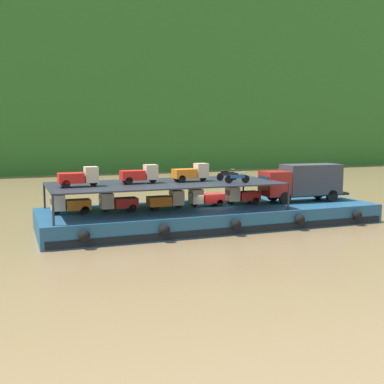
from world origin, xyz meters
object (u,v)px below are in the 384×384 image
cargo_barge (212,216)px  mini_truck_lower_fore (206,198)px  mini_truck_lower_mid (166,200)px  mini_truck_lower_aft (118,202)px  mini_truck_lower_stern (70,204)px  motorcycle_upper_centre (227,175)px  covered_lorry (303,181)px  mini_truck_upper_mid (140,174)px  mini_truck_lower_bow (242,195)px  mini_truck_upper_stern (79,177)px  motorcycle_upper_port (237,177)px  mini_truck_upper_fore (191,173)px

cargo_barge → mini_truck_lower_fore: mini_truck_lower_fore is taller
mini_truck_lower_mid → mini_truck_lower_fore: same height
mini_truck_lower_aft → mini_truck_lower_mid: size_ratio=1.00×
mini_truck_lower_stern → motorcycle_upper_centre: (12.07, -0.54, 1.74)m
mini_truck_lower_stern → mini_truck_lower_aft: bearing=-5.7°
cargo_barge → mini_truck_lower_fore: size_ratio=9.55×
mini_truck_lower_mid → motorcycle_upper_centre: motorcycle_upper_centre is taller
covered_lorry → mini_truck_lower_mid: bearing=178.6°
mini_truck_lower_mid → mini_truck_upper_mid: (-1.98, 0.16, 2.00)m
mini_truck_lower_aft → motorcycle_upper_centre: 8.87m
mini_truck_lower_mid → mini_truck_lower_bow: bearing=2.9°
mini_truck_lower_mid → mini_truck_upper_stern: (-6.47, -0.39, 2.00)m
motorcycle_upper_centre → covered_lorry: bearing=-2.5°
mini_truck_upper_mid → motorcycle_upper_port: size_ratio=1.45×
motorcycle_upper_centre → mini_truck_upper_mid: bearing=178.7°
mini_truck_lower_bow → mini_truck_upper_fore: mini_truck_upper_fore is taller
mini_truck_upper_fore → motorcycle_upper_centre: (2.96, -0.15, -0.26)m
covered_lorry → mini_truck_lower_bow: (-5.32, 0.63, -1.00)m
mini_truck_lower_bow → mini_truck_upper_stern: mini_truck_upper_stern is taller
mini_truck_lower_mid → covered_lorry: bearing=-1.4°
mini_truck_upper_stern → mini_truck_lower_bow: bearing=3.2°
motorcycle_upper_port → mini_truck_lower_aft: bearing=163.9°
mini_truck_lower_aft → mini_truck_upper_stern: size_ratio=1.00×
mini_truck_lower_mid → mini_truck_lower_stern: bearing=175.6°
mini_truck_lower_aft → mini_truck_lower_bow: 10.23m
mini_truck_lower_mid → mini_truck_upper_fore: (2.08, 0.15, 2.00)m
covered_lorry → mini_truck_lower_aft: covered_lorry is taller
mini_truck_lower_mid → mini_truck_upper_stern: 6.78m
motorcycle_upper_centre → mini_truck_lower_bow: bearing=12.4°
mini_truck_upper_fore → mini_truck_lower_bow: bearing=2.4°
mini_truck_lower_fore → mini_truck_upper_stern: (-9.77, -0.52, 2.00)m
mini_truck_upper_stern → mini_truck_lower_mid: bearing=3.5°
mini_truck_upper_stern → mini_truck_upper_fore: size_ratio=1.00×
mini_truck_upper_mid → mini_truck_upper_stern: bearing=-173.0°
mini_truck_lower_mid → motorcycle_upper_centre: (5.04, -0.00, 1.74)m
mini_truck_lower_aft → motorcycle_upper_centre: size_ratio=1.45×
covered_lorry → mini_truck_upper_mid: 13.92m
mini_truck_lower_mid → mini_truck_upper_stern: size_ratio=0.99×
mini_truck_lower_stern → mini_truck_lower_bow: same height
mini_truck_upper_mid → motorcycle_upper_port: mini_truck_upper_mid is taller
mini_truck_upper_mid → mini_truck_lower_mid: bearing=-4.6°
mini_truck_upper_stern → motorcycle_upper_centre: mini_truck_upper_stern is taller
cargo_barge → mini_truck_lower_fore: 1.51m
cargo_barge → mini_truck_upper_mid: (-5.71, 0.19, 3.44)m
mini_truck_lower_fore → motorcycle_upper_port: (1.51, -2.36, 1.74)m
mini_truck_lower_stern → mini_truck_upper_stern: mini_truck_upper_stern is taller
mini_truck_lower_fore → mini_truck_upper_fore: 2.34m
mini_truck_lower_fore → mini_truck_lower_bow: (3.28, 0.21, 0.00)m
mini_truck_lower_bow → mini_truck_lower_fore: bearing=-176.3°
mini_truck_lower_bow → mini_truck_upper_fore: size_ratio=1.00×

